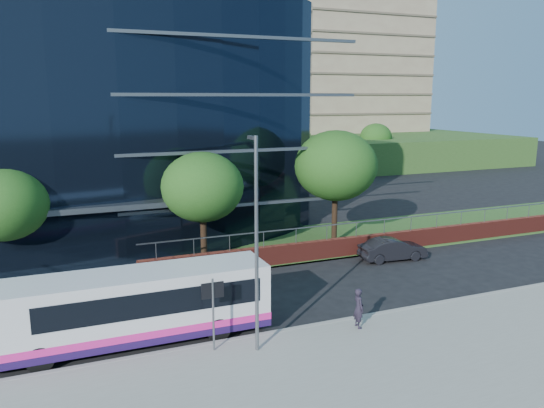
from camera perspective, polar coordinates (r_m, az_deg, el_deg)
name	(u,v)px	position (r m, az deg, el deg)	size (l,w,h in m)	color
ground	(85,357)	(21.61, -19.45, -15.21)	(200.00, 200.00, 0.00)	black
kerb	(87,367)	(20.68, -19.31, -16.22)	(80.00, 0.25, 0.16)	gray
yellow_line_outer	(87,366)	(20.89, -19.33, -16.15)	(80.00, 0.08, 0.01)	gold
yellow_line_inner	(86,364)	(21.02, -19.35, -15.97)	(80.00, 0.08, 0.01)	gold
grass_verge	(424,229)	(40.16, 16.02, -2.59)	(36.00, 8.00, 0.12)	#2D511E
retaining_wall	(410,239)	(34.81, 14.64, -3.70)	(34.00, 0.40, 2.11)	maroon
apartment_block	(278,87)	(83.26, 0.65, 12.51)	(60.00, 42.00, 30.00)	#2D511E
street_sign	(213,299)	(19.91, -6.38, -10.17)	(0.85, 0.09, 2.80)	slate
tree_far_b	(4,205)	(29.51, -26.85, -0.07)	(4.29, 4.29, 6.05)	black
tree_far_c	(202,187)	(29.81, -7.50, 1.81)	(4.62, 4.62, 6.51)	black
tree_far_d	(336,166)	(34.00, 6.87, 4.10)	(5.28, 5.28, 7.44)	black
tree_dist_e	(272,139)	(64.46, 0.05, 7.00)	(4.62, 4.62, 6.51)	black
tree_dist_f	(376,137)	(73.76, 11.11, 7.09)	(4.29, 4.29, 6.05)	black
streetlight_east	(256,239)	(19.10, -1.71, -3.80)	(0.15, 0.77, 8.00)	slate
city_bus	(137,306)	(21.55, -14.34, -10.57)	(10.56, 2.47, 2.85)	silver
parked_car	(393,249)	(32.16, 12.86, -4.76)	(1.40, 4.01, 1.32)	black
pedestrian	(359,308)	(22.37, 9.30, -10.97)	(0.61, 0.40, 1.68)	black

